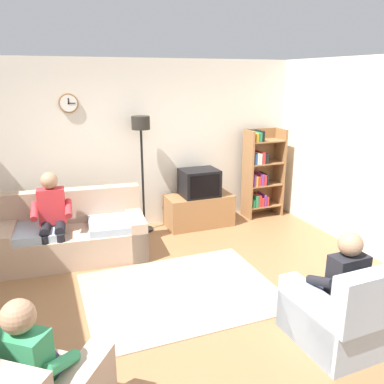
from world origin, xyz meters
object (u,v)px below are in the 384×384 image
person_on_couch (52,214)px  person_in_left_armchair (34,362)px  bookshelf (260,173)px  floor_lamp (141,142)px  tv (199,183)px  couch (75,236)px  tv_stand (199,210)px  person_in_right_armchair (339,281)px  armchair_near_bookshelf (342,315)px

person_on_couch → person_in_left_armchair: (-0.24, -2.75, -0.09)m
person_in_left_armchair → bookshelf: bearing=42.3°
floor_lamp → tv: bearing=-7.7°
couch → tv_stand: 2.12m
person_on_couch → person_in_right_armchair: size_ratio=1.11×
armchair_near_bookshelf → floor_lamp: bearing=106.4°
couch → floor_lamp: bearing=27.9°
tv_stand → armchair_near_bookshelf: armchair_near_bookshelf is taller
person_on_couch → person_in_left_armchair: bearing=-95.0°
tv → couch: bearing=-166.8°
tv_stand → person_in_left_armchair: size_ratio=0.98×
couch → tv_stand: size_ratio=1.79×
bookshelf → person_on_couch: (-3.53, -0.68, -0.08)m
couch → armchair_near_bookshelf: same height
couch → floor_lamp: (1.14, 0.61, 1.14)m
bookshelf → armchair_near_bookshelf: size_ratio=1.72×
person_in_left_armchair → person_in_right_armchair: same height
floor_lamp → armchair_near_bookshelf: 3.75m
couch → bookshelf: bearing=10.0°
tv → floor_lamp: 1.16m
armchair_near_bookshelf → tv: bearing=91.5°
tv_stand → couch: bearing=-166.2°
couch → armchair_near_bookshelf: size_ratio=2.19×
bookshelf → floor_lamp: (-2.13, 0.03, 0.67)m
person_in_right_armchair → armchair_near_bookshelf: bearing=-88.5°
tv → person_in_right_armchair: person_in_right_armchair is taller
armchair_near_bookshelf → couch: bearing=127.3°
bookshelf → person_in_left_armchair: (-3.77, -3.43, -0.17)m
tv_stand → floor_lamp: floor_lamp is taller
tv → armchair_near_bookshelf: tv is taller
tv_stand → person_on_couch: bearing=-165.2°
armchair_near_bookshelf → person_on_couch: person_on_couch is taller
tv → armchair_near_bookshelf: size_ratio=0.67×
couch → person_on_couch: bearing=-157.3°
tv_stand → person_in_right_armchair: size_ratio=0.98×
tv → person_on_couch: (-2.32, -0.59, -0.05)m
floor_lamp → person_in_left_armchair: floor_lamp is taller
bookshelf → floor_lamp: floor_lamp is taller
tv → person_in_left_armchair: size_ratio=0.54×
armchair_near_bookshelf → person_in_right_armchair: 0.33m
person_on_couch → person_in_right_armchair: bearing=-47.4°
armchair_near_bookshelf → person_in_left_armchair: 2.67m
person_on_couch → person_in_right_armchair: person_on_couch is taller
bookshelf → armchair_near_bookshelf: (-1.12, -3.39, -0.49)m
person_in_right_armchair → couch: bearing=128.2°
person_in_left_armchair → person_in_right_armchair: size_ratio=1.00×
tv_stand → person_on_couch: (-2.32, -0.62, 0.43)m
bookshelf → person_in_right_armchair: bookshelf is taller
couch → person_in_left_armchair: (-0.50, -2.86, 0.29)m
person_in_left_armchair → armchair_near_bookshelf: bearing=0.9°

